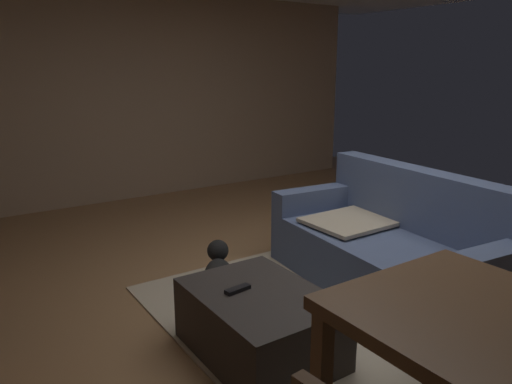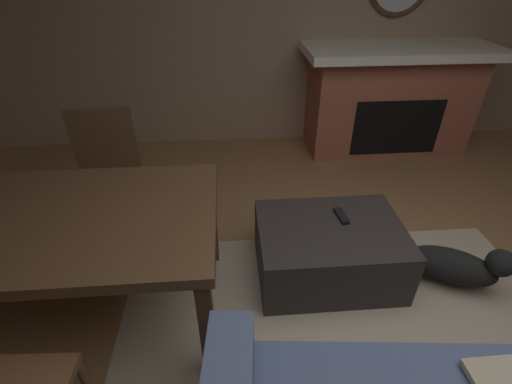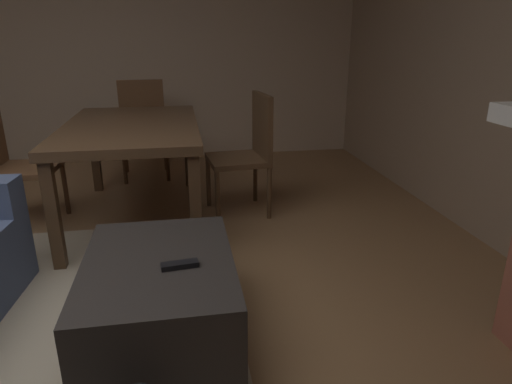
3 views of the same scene
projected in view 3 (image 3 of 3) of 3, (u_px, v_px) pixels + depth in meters
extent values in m
cube|color=#C4AA91|center=(79.00, 40.00, 4.73)|extent=(0.12, 6.54, 2.59)
cube|color=tan|center=(19.00, 349.00, 2.01)|extent=(2.60, 2.00, 0.01)
cube|color=#2D2826|center=(161.00, 298.00, 2.05)|extent=(0.91, 0.66, 0.40)
cube|color=black|center=(180.00, 265.00, 1.91)|extent=(0.07, 0.16, 0.02)
cube|color=#513823|center=(131.00, 127.00, 3.24)|extent=(1.60, 0.95, 0.06)
cube|color=#513823|center=(53.00, 217.00, 2.61)|extent=(0.07, 0.07, 0.68)
cube|color=#513823|center=(95.00, 154.00, 3.99)|extent=(0.07, 0.07, 0.68)
cube|color=#513823|center=(196.00, 208.00, 2.74)|extent=(0.07, 0.07, 0.68)
cube|color=#513823|center=(188.00, 150.00, 4.12)|extent=(0.07, 0.07, 0.68)
cube|color=brown|center=(24.00, 170.00, 3.21)|extent=(0.46, 0.46, 0.04)
cylinder|color=brown|center=(65.00, 189.00, 3.49)|extent=(0.04, 0.04, 0.41)
cylinder|color=brown|center=(50.00, 207.00, 3.12)|extent=(0.04, 0.04, 0.41)
cylinder|color=brown|center=(12.00, 191.00, 3.45)|extent=(0.04, 0.04, 0.41)
cube|color=#513823|center=(237.00, 160.00, 3.46)|extent=(0.48, 0.48, 0.04)
cube|color=#513823|center=(262.00, 125.00, 3.42)|extent=(0.44, 0.08, 0.48)
cylinder|color=#513823|center=(218.00, 198.00, 3.30)|extent=(0.04, 0.04, 0.41)
cylinder|color=#513823|center=(208.00, 182.00, 3.66)|extent=(0.04, 0.04, 0.41)
cylinder|color=#513823|center=(269.00, 193.00, 3.40)|extent=(0.04, 0.04, 0.41)
cylinder|color=#513823|center=(255.00, 178.00, 3.77)|extent=(0.04, 0.04, 0.41)
cube|color=brown|center=(144.00, 134.00, 4.36)|extent=(0.47, 0.47, 0.04)
cube|color=brown|center=(142.00, 104.00, 4.45)|extent=(0.07, 0.44, 0.48)
cylinder|color=brown|center=(167.00, 160.00, 4.29)|extent=(0.04, 0.04, 0.41)
cylinder|color=brown|center=(124.00, 163.00, 4.20)|extent=(0.04, 0.04, 0.41)
cylinder|color=brown|center=(165.00, 151.00, 4.66)|extent=(0.04, 0.04, 0.41)
cylinder|color=brown|center=(126.00, 153.00, 4.57)|extent=(0.04, 0.04, 0.41)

